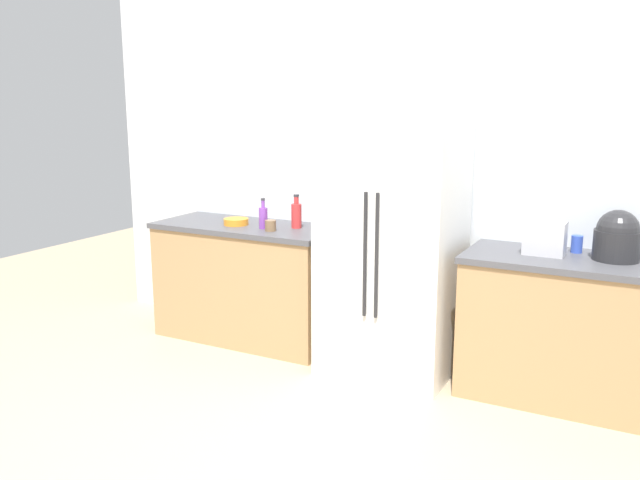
# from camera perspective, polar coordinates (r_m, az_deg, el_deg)

# --- Properties ---
(ground_plane) EXTENTS (10.69, 10.69, 0.00)m
(ground_plane) POSITION_cam_1_polar(r_m,az_deg,el_deg) (3.63, -3.81, -18.94)
(ground_plane) COLOR tan
(kitchen_back_panel) EXTENTS (5.35, 0.10, 3.07)m
(kitchen_back_panel) POSITION_cam_1_polar(r_m,az_deg,el_deg) (4.86, 7.94, 8.01)
(kitchen_back_panel) COLOR silver
(kitchen_back_panel) RESTS_ON ground_plane
(counter_left) EXTENTS (1.45, 0.64, 0.92)m
(counter_left) POSITION_cam_1_polar(r_m,az_deg,el_deg) (5.26, -6.21, -3.57)
(counter_left) COLOR tan
(counter_left) RESTS_ON ground_plane
(counter_right) EXTENTS (1.34, 0.64, 0.92)m
(counter_right) POSITION_cam_1_polar(r_m,az_deg,el_deg) (4.44, 20.83, -7.24)
(counter_right) COLOR tan
(counter_right) RESTS_ON ground_plane
(refrigerator) EXTENTS (0.87, 0.74, 1.79)m
(refrigerator) POSITION_cam_1_polar(r_m,az_deg,el_deg) (4.54, 6.25, -0.39)
(refrigerator) COLOR white
(refrigerator) RESTS_ON ground_plane
(toaster) EXTENTS (0.24, 0.16, 0.21)m
(toaster) POSITION_cam_1_polar(r_m,az_deg,el_deg) (4.34, 18.76, 0.17)
(toaster) COLOR silver
(toaster) RESTS_ON counter_right
(rice_cooker) EXTENTS (0.27, 0.27, 0.31)m
(rice_cooker) POSITION_cam_1_polar(r_m,az_deg,el_deg) (4.34, 24.18, 0.21)
(rice_cooker) COLOR #262628
(rice_cooker) RESTS_ON counter_right
(bottle_a) EXTENTS (0.06, 0.06, 0.23)m
(bottle_a) POSITION_cam_1_polar(r_m,az_deg,el_deg) (4.97, -4.90, 1.98)
(bottle_a) COLOR purple
(bottle_a) RESTS_ON counter_left
(bottle_b) EXTENTS (0.08, 0.08, 0.25)m
(bottle_b) POSITION_cam_1_polar(r_m,az_deg,el_deg) (4.97, -2.04, 2.20)
(bottle_b) COLOR red
(bottle_b) RESTS_ON counter_left
(cup_a) EXTENTS (0.07, 0.07, 0.11)m
(cup_a) POSITION_cam_1_polar(r_m,az_deg,el_deg) (4.47, 21.20, -0.33)
(cup_a) COLOR blue
(cup_a) RESTS_ON counter_right
(cup_b) EXTENTS (0.08, 0.08, 0.08)m
(cup_b) POSITION_cam_1_polar(r_m,az_deg,el_deg) (4.88, -4.28, 1.24)
(cup_b) COLOR brown
(cup_b) RESTS_ON counter_left
(bowl_a) EXTENTS (0.19, 0.19, 0.05)m
(bowl_a) POSITION_cam_1_polar(r_m,az_deg,el_deg) (5.15, -7.22, 1.58)
(bowl_a) COLOR orange
(bowl_a) RESTS_ON counter_left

